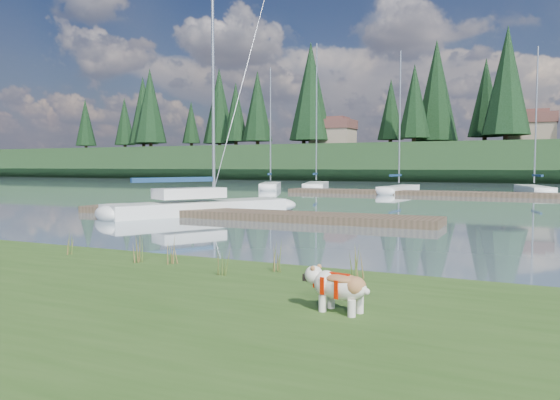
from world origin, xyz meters
The scene contains 24 objects.
ground centered at (0.00, 30.00, 0.00)m, with size 200.00×200.00×0.00m, color slate.
ridge centered at (0.00, 73.00, 2.50)m, with size 200.00×20.00×5.00m, color black.
bulldog centered at (4.79, -4.19, 0.68)m, with size 0.91×0.47×0.54m.
sailboat_main centered at (-6.25, 10.32, 0.42)m, with size 6.02×9.19×13.49m.
dock_near centered at (-4.00, 9.00, 0.15)m, with size 16.00×2.00×0.30m, color #4C3D2C.
dock_far centered at (2.00, 30.00, 0.15)m, with size 26.00×2.20×0.30m, color #4C3D2C.
sailboat_bg_0 centered at (-15.46, 34.89, 0.32)m, with size 4.25×7.64×11.11m.
sailboat_bg_1 centered at (-11.98, 37.67, 0.32)m, with size 4.37×9.27×13.50m.
sailboat_bg_2 centered at (-2.87, 32.83, 0.33)m, with size 2.02×7.47×11.15m.
sailboat_bg_3 centered at (6.53, 36.96, 0.32)m, with size 3.32×7.89×11.42m.
weed_0 centered at (0.23, -2.52, 0.60)m, with size 0.17×0.14×0.59m.
weed_1 centered at (0.96, -2.41, 0.59)m, with size 0.17×0.14×0.56m.
weed_2 centered at (3.02, -2.23, 0.61)m, with size 0.17×0.14×0.62m.
weed_3 centered at (-1.56, -2.39, 0.55)m, with size 0.17×0.14×0.48m.
weed_4 centered at (2.32, -2.84, 0.55)m, with size 0.17×0.14×0.47m.
weed_5 centered at (4.39, -2.15, 0.65)m, with size 0.17×0.14×0.71m.
mud_lip centered at (0.00, -1.60, 0.07)m, with size 60.00×0.50×0.14m, color #33281C.
conifer_0 centered at (-55.00, 67.00, 12.64)m, with size 5.72×5.72×14.15m.
conifer_1 centered at (-40.00, 71.00, 11.28)m, with size 4.40×4.40×11.30m.
conifer_2 centered at (-25.00, 68.00, 13.54)m, with size 6.60×6.60×16.05m.
conifer_3 centered at (-10.00, 72.00, 11.74)m, with size 4.84×4.84×12.25m.
conifer_4 centered at (3.00, 66.00, 13.09)m, with size 6.16×6.16×15.10m.
house_0 centered at (-22.00, 70.00, 7.31)m, with size 6.30×5.30×4.65m.
house_1 centered at (6.00, 71.00, 7.31)m, with size 6.30×5.30×4.65m.
Camera 1 is at (6.96, -10.49, 2.15)m, focal length 35.00 mm.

